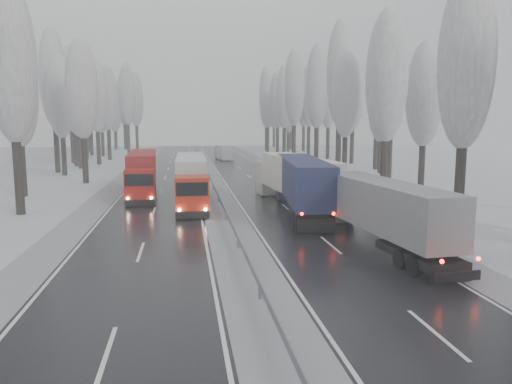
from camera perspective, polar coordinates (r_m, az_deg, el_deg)
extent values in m
plane|color=silver|center=(16.37, 2.64, -17.00)|extent=(260.00, 260.00, 0.00)
cube|color=black|center=(45.81, 2.07, -0.63)|extent=(7.50, 200.00, 0.03)
cube|color=black|center=(45.16, -11.16, -0.90)|extent=(7.50, 200.00, 0.03)
cube|color=#94979B|center=(45.18, -4.49, -0.76)|extent=(3.00, 200.00, 0.04)
cube|color=#94979B|center=(46.94, 8.03, -0.49)|extent=(2.40, 200.00, 0.04)
cube|color=#94979B|center=(45.69, -17.37, -1.01)|extent=(2.40, 200.00, 0.04)
cube|color=slate|center=(45.10, -4.50, -0.04)|extent=(0.06, 200.00, 0.32)
cube|color=slate|center=(43.17, -4.33, -0.80)|extent=(0.12, 0.12, 0.60)
cube|color=slate|center=(74.91, -5.99, 2.94)|extent=(0.12, 0.12, 0.60)
cylinder|color=black|center=(35.35, 22.24, 0.75)|extent=(0.68, 0.68, 5.60)
ellipsoid|color=gray|center=(35.32, 22.95, 13.73)|extent=(3.60, 3.60, 11.45)
cylinder|color=black|center=(45.25, 14.40, 2.58)|extent=(0.68, 0.68, 5.62)
ellipsoid|color=gray|center=(45.23, 14.76, 12.76)|extent=(3.60, 3.60, 11.48)
cylinder|color=black|center=(51.19, 18.39, 2.65)|extent=(0.64, 0.64, 4.94)
ellipsoid|color=gray|center=(51.06, 18.74, 10.55)|extent=(3.60, 3.60, 10.09)
cylinder|color=black|center=(54.04, 14.43, 3.27)|extent=(0.66, 0.66, 5.32)
ellipsoid|color=gray|center=(53.97, 14.71, 11.35)|extent=(3.60, 3.60, 10.88)
cylinder|color=black|center=(58.54, 14.96, 4.09)|extent=(0.72, 0.72, 6.31)
ellipsoid|color=gray|center=(58.66, 15.29, 12.91)|extent=(3.60, 3.60, 12.90)
cylinder|color=black|center=(63.49, 10.09, 4.10)|extent=(0.67, 0.67, 5.38)
ellipsoid|color=gray|center=(63.44, 10.26, 11.04)|extent=(3.60, 3.60, 10.98)
cylinder|color=black|center=(69.43, 13.99, 3.99)|extent=(0.62, 0.62, 4.59)
ellipsoid|color=gray|center=(69.31, 14.18, 9.41)|extent=(3.60, 3.60, 9.39)
cylinder|color=black|center=(68.86, 9.39, 5.07)|extent=(0.76, 0.76, 6.95)
ellipsoid|color=gray|center=(69.08, 9.58, 13.32)|extent=(3.60, 3.60, 14.19)
cylinder|color=black|center=(74.96, 13.53, 5.06)|extent=(0.74, 0.74, 6.59)
ellipsoid|color=gray|center=(75.09, 13.77, 12.25)|extent=(3.60, 3.60, 13.46)
cylinder|color=black|center=(78.61, 6.90, 5.27)|extent=(0.72, 0.72, 6.37)
ellipsoid|color=gray|center=(78.71, 7.01, 11.90)|extent=(3.60, 3.60, 13.01)
cylinder|color=black|center=(84.54, 10.90, 5.24)|extent=(0.70, 0.70, 5.97)
ellipsoid|color=gray|center=(84.57, 11.05, 11.02)|extent=(3.60, 3.60, 12.20)
cylinder|color=black|center=(88.69, 4.34, 5.71)|extent=(0.74, 0.74, 6.65)
ellipsoid|color=gray|center=(88.81, 4.40, 11.84)|extent=(3.60, 3.60, 13.59)
cylinder|color=black|center=(94.40, 8.20, 5.63)|extent=(0.71, 0.71, 6.14)
ellipsoid|color=gray|center=(94.45, 8.31, 10.95)|extent=(3.60, 3.60, 12.54)
cylinder|color=black|center=(98.27, 3.23, 5.77)|extent=(0.71, 0.71, 6.05)
ellipsoid|color=gray|center=(98.31, 3.27, 10.81)|extent=(3.60, 3.60, 12.37)
cylinder|color=black|center=(103.48, 6.02, 5.92)|extent=(0.72, 0.72, 6.30)
ellipsoid|color=gray|center=(103.54, 6.10, 10.90)|extent=(3.60, 3.60, 12.87)
cylinder|color=black|center=(105.66, 2.46, 5.89)|extent=(0.70, 0.70, 5.88)
ellipsoid|color=gray|center=(105.67, 2.49, 10.44)|extent=(3.60, 3.60, 12.00)
cylinder|color=black|center=(110.21, 3.69, 5.70)|extent=(0.64, 0.64, 4.86)
ellipsoid|color=gray|center=(110.14, 3.72, 9.31)|extent=(3.60, 3.60, 9.92)
cylinder|color=black|center=(112.49, 1.34, 6.05)|extent=(0.70, 0.70, 5.98)
ellipsoid|color=gray|center=(112.51, 1.35, 10.40)|extent=(3.60, 3.60, 12.21)
cylinder|color=black|center=(118.25, 5.45, 6.16)|extent=(0.71, 0.71, 6.19)
ellipsoid|color=gray|center=(118.29, 5.51, 10.45)|extent=(3.60, 3.60, 12.64)
cylinder|color=black|center=(122.39, 1.18, 6.42)|extent=(0.75, 0.75, 6.86)
ellipsoid|color=gray|center=(122.51, 1.19, 11.00)|extent=(3.60, 3.60, 14.01)
cylinder|color=black|center=(127.65, 4.00, 6.17)|extent=(0.68, 0.68, 5.55)
ellipsoid|color=gray|center=(127.63, 4.03, 9.73)|extent=(3.60, 3.60, 11.33)
cylinder|color=black|center=(133.10, 1.16, 6.38)|extent=(0.71, 0.71, 6.09)
ellipsoid|color=gray|center=(133.13, 1.17, 10.13)|extent=(3.60, 3.60, 12.45)
cylinder|color=black|center=(137.53, 2.06, 6.31)|extent=(0.67, 0.67, 5.49)
ellipsoid|color=gray|center=(137.51, 2.07, 9.57)|extent=(3.60, 3.60, 11.21)
cylinder|color=black|center=(41.21, -25.51, 1.68)|extent=(0.69, 0.69, 5.83)
ellipsoid|color=gray|center=(41.24, -26.23, 13.26)|extent=(3.60, 3.60, 11.92)
cylinder|color=black|center=(51.19, -25.11, 2.35)|extent=(0.65, 0.65, 5.03)
ellipsoid|color=gray|center=(51.07, -25.60, 10.39)|extent=(3.60, 3.60, 10.28)
cylinder|color=black|center=(59.49, -18.96, 3.56)|extent=(0.67, 0.67, 5.44)
ellipsoid|color=gray|center=(59.45, -19.31, 11.04)|extent=(3.60, 3.60, 11.11)
cylinder|color=black|center=(65.26, -25.16, 3.72)|extent=(0.69, 0.69, 5.72)
ellipsoid|color=gray|center=(65.26, -25.59, 10.89)|extent=(3.60, 3.60, 11.69)
cylinder|color=black|center=(69.16, -21.10, 3.94)|extent=(0.66, 0.66, 5.23)
ellipsoid|color=gray|center=(69.10, -21.42, 10.12)|extent=(3.60, 3.60, 10.68)
cylinder|color=black|center=(73.42, -21.81, 4.65)|extent=(0.74, 0.74, 6.60)
ellipsoid|color=gray|center=(73.56, -22.20, 12.00)|extent=(3.60, 3.60, 13.49)
cylinder|color=black|center=(78.54, -19.47, 4.42)|extent=(0.65, 0.65, 5.16)
ellipsoid|color=gray|center=(78.48, -19.73, 9.80)|extent=(3.60, 3.60, 10.54)
cylinder|color=black|center=(82.72, -19.89, 4.79)|extent=(0.69, 0.69, 5.79)
ellipsoid|color=gray|center=(82.73, -20.17, 10.52)|extent=(3.60, 3.60, 11.84)
cylinder|color=black|center=(84.90, -17.55, 4.91)|extent=(0.68, 0.68, 5.64)
ellipsoid|color=gray|center=(84.89, -17.79, 10.35)|extent=(3.60, 3.60, 11.53)
cylinder|color=black|center=(89.70, -20.22, 5.23)|extent=(0.73, 0.73, 6.56)
ellipsoid|color=gray|center=(89.81, -20.51, 11.21)|extent=(3.60, 3.60, 13.40)
cylinder|color=black|center=(94.81, -16.42, 5.29)|extent=(0.69, 0.69, 5.79)
ellipsoid|color=gray|center=(94.82, -16.62, 10.29)|extent=(3.60, 3.60, 11.84)
cylinder|color=black|center=(99.51, -18.83, 5.55)|extent=(0.74, 0.74, 6.65)
ellipsoid|color=gray|center=(99.62, -19.08, 11.01)|extent=(3.60, 3.60, 13.58)
cylinder|color=black|center=(104.44, -17.11, 5.31)|extent=(0.65, 0.65, 5.12)
ellipsoid|color=gray|center=(104.39, -17.28, 9.32)|extent=(3.60, 3.60, 10.46)
cylinder|color=black|center=(108.84, -18.30, 5.54)|extent=(0.69, 0.69, 5.84)
ellipsoid|color=gray|center=(108.86, -18.50, 9.93)|extent=(3.60, 3.60, 11.92)
cylinder|color=black|center=(114.60, -14.38, 6.01)|extent=(0.74, 0.74, 6.67)
ellipsoid|color=gray|center=(114.70, -14.55, 10.77)|extent=(3.60, 3.60, 13.63)
cylinder|color=black|center=(119.87, -18.54, 5.84)|extent=(0.72, 0.72, 6.31)
ellipsoid|color=gray|center=(119.93, -18.73, 10.14)|extent=(3.60, 3.60, 12.88)
cylinder|color=black|center=(123.85, -13.44, 6.09)|extent=(0.72, 0.72, 6.29)
ellipsoid|color=gray|center=(123.90, -13.58, 10.24)|extent=(3.60, 3.60, 12.84)
cylinder|color=black|center=(128.47, -15.78, 5.75)|extent=(0.64, 0.64, 4.86)
ellipsoid|color=gray|center=(128.41, -15.90, 8.84)|extent=(3.60, 3.60, 9.92)
cylinder|color=black|center=(130.76, -14.72, 6.21)|extent=(0.74, 0.74, 6.63)
ellipsoid|color=gray|center=(130.84, -14.88, 10.36)|extent=(3.60, 3.60, 13.54)
cylinder|color=black|center=(135.07, -15.70, 6.05)|extent=(0.69, 0.69, 5.79)
ellipsoid|color=gray|center=(135.08, -15.84, 9.55)|extent=(3.60, 3.60, 11.82)
cube|color=#4B4A4F|center=(34.35, 8.69, -1.12)|extent=(2.50, 2.58, 2.73)
cube|color=black|center=(35.30, 8.01, 0.18)|extent=(2.09, 0.30, 0.91)
cube|color=black|center=(35.66, 7.90, -2.55)|extent=(2.28, 0.36, 0.46)
cube|color=slate|center=(27.85, 14.32, -1.43)|extent=(3.48, 12.02, 2.55)
cube|color=black|center=(23.32, 21.12, -8.50)|extent=(2.10, 0.31, 0.41)
cube|color=black|center=(25.43, 17.67, -6.55)|extent=(2.49, 5.18, 0.41)
cube|color=black|center=(23.77, 20.40, -8.61)|extent=(2.09, 0.26, 0.55)
cylinder|color=black|center=(33.51, 7.61, -3.12)|extent=(0.41, 0.97, 0.95)
cylinder|color=black|center=(34.25, 10.60, -2.95)|extent=(0.41, 0.97, 0.95)
cylinder|color=black|center=(24.71, 16.18, -7.42)|extent=(0.41, 0.97, 0.95)
cylinder|color=black|center=(25.70, 19.91, -6.99)|extent=(0.41, 0.97, 0.95)
cylinder|color=black|center=(23.73, 17.62, -8.12)|extent=(0.41, 0.97, 0.95)
cylinder|color=black|center=(24.76, 21.43, -7.63)|extent=(0.41, 0.97, 0.95)
sphere|color=#FF0C05|center=(22.60, 19.49, -7.02)|extent=(0.18, 0.18, 0.18)
sphere|color=#FF0C05|center=(23.58, 23.03, -6.59)|extent=(0.18, 0.18, 0.18)
sphere|color=white|center=(35.31, 6.59, -2.03)|extent=(0.20, 0.20, 0.20)
sphere|color=white|center=(35.95, 9.18, -1.91)|extent=(0.20, 0.20, 0.20)
cube|color=#1F244E|center=(44.75, 4.00, 1.31)|extent=(2.81, 2.90, 3.07)
cube|color=black|center=(45.93, 3.83, 2.38)|extent=(2.35, 0.33, 1.02)
cube|color=black|center=(46.26, 3.79, 0.00)|extent=(2.56, 0.41, 0.51)
cube|color=#161B3D|center=(36.77, 5.41, 1.51)|extent=(3.91, 13.48, 2.86)
cube|color=black|center=(30.58, 7.06, -4.02)|extent=(2.35, 0.35, 0.46)
cube|color=black|center=(33.46, 6.22, -2.60)|extent=(2.79, 5.82, 0.46)
cube|color=black|center=(31.17, 6.89, -4.17)|extent=(2.35, 0.29, 0.61)
cylinder|color=black|center=(43.98, 2.71, -0.32)|extent=(0.46, 1.09, 1.06)
cylinder|color=black|center=(44.23, 5.48, -0.30)|extent=(0.46, 1.09, 1.06)
cylinder|color=black|center=(32.96, 4.47, -3.16)|extent=(0.46, 1.09, 1.06)
cylinder|color=black|center=(33.29, 8.15, -3.11)|extent=(0.46, 1.09, 1.06)
cylinder|color=black|center=(31.67, 4.76, -3.63)|extent=(0.46, 1.09, 1.06)
cylinder|color=black|center=(32.01, 8.58, -3.56)|extent=(0.46, 1.09, 1.06)
sphere|color=#FF0C05|center=(30.21, 5.30, -2.56)|extent=(0.20, 0.20, 0.20)
sphere|color=#FF0C05|center=(30.53, 8.91, -2.52)|extent=(0.20, 0.20, 0.20)
sphere|color=white|center=(46.14, 2.59, 0.50)|extent=(0.22, 0.22, 0.22)
sphere|color=white|center=(46.35, 4.98, 0.51)|extent=(0.22, 0.22, 0.22)
cube|color=beige|center=(47.31, 1.78, 1.68)|extent=(2.77, 2.86, 3.04)
cube|color=black|center=(48.45, 1.39, 2.67)|extent=(2.33, 0.32, 1.01)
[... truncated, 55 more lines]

